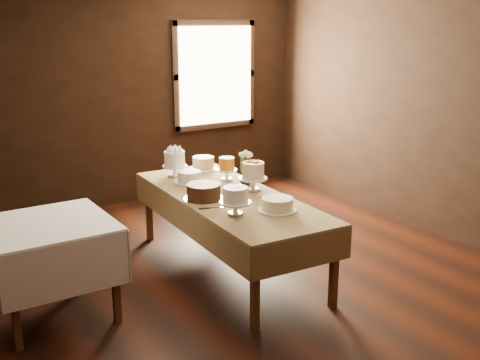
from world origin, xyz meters
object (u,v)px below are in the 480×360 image
Objects in this scene: cake_lattice at (189,178)px; cake_caramel at (227,170)px; cake_server_d at (243,183)px; cake_server_e at (217,207)px; cake_meringue at (175,164)px; cake_chocolate at (204,192)px; side_table at (49,234)px; cake_speckled at (203,163)px; cake_flowers at (253,178)px; cake_server_b at (274,201)px; display_table at (229,201)px; cake_server_a at (246,203)px; cake_cream at (277,205)px; flower_vase at (246,179)px; cake_swirl at (235,202)px; cake_server_c at (206,188)px.

cake_caramel is at bearing -14.18° from cake_lattice.
cake_server_d is 0.81m from cake_server_e.
cake_meringue is 0.57m from cake_caramel.
side_table is at bearing -177.92° from cake_chocolate.
cake_flowers reaches higher than cake_speckled.
cake_flowers is 0.42m from cake_server_b.
cake_chocolate is 1.57× the size of cake_server_e.
cake_speckled is (0.38, 0.08, -0.06)m from cake_meringue.
cake_chocolate reaches higher than cake_server_d.
display_table is 7.31× the size of cake_speckled.
cake_speckled is 0.88× the size of cake_chocolate.
cake_server_a is at bearing 9.17° from cake_server_e.
cake_speckled is 1.31m from cake_server_a.
cake_lattice is (0.00, -0.32, -0.07)m from cake_meringue.
display_table is 10.16× the size of cake_server_a.
cake_server_e is (-0.28, 0.02, 0.00)m from cake_server_a.
cake_lattice is 0.87m from cake_server_e.
cake_cream is 0.85m from flower_vase.
cake_caramel is 1.11m from cake_swirl.
cake_speckled is at bearing 84.91° from cake_cream.
cake_meringue is 1.05× the size of cake_swirl.
flower_vase is at bearing 80.44° from cake_flowers.
cake_server_d is (0.20, 0.89, -0.05)m from cake_cream.
cake_server_b is at bearing 4.22° from cake_server_e.
cake_server_b is at bearing 15.59° from cake_swirl.
cake_speckled is 1.10× the size of cake_flowers.
cake_swirl is at bearing -90.89° from cake_server_b.
cake_caramel reaches higher than cake_server_e.
cake_flowers is at bearing -86.63° from cake_caramel.
cake_server_d is (0.32, 0.27, 0.06)m from display_table.
flower_vase is (0.60, 0.49, 0.06)m from cake_server_e.
cake_cream reaches higher than cake_server_e.
display_table is 9.92× the size of cake_caramel.
cake_meringue is 0.78m from cake_server_d.
cake_lattice is 0.79× the size of cake_chocolate.
cake_server_d is at bearing -85.10° from cake_speckled.
cake_speckled reaches higher than flower_vase.
cake_swirl is 1.19× the size of cake_server_a.
cake_meringue is at bearing 115.31° from cake_flowers.
display_table is at bearing -173.33° from cake_flowers.
cake_cream is 0.34m from cake_server_a.
cake_caramel is 1.02× the size of cake_server_e.
cake_caramel is at bearing 63.34° from cake_swirl.
cake_server_d is at bearing 24.53° from cake_chocolate.
cake_meringue reaches higher than cake_server_e.
cake_meringue is 0.82× the size of cake_cream.
flower_vase is at bearing -125.29° from cake_server_d.
cake_meringue is 1.33m from cake_server_b.
display_table is at bearing -118.52° from cake_caramel.
cake_flowers is 0.48m from cake_server_c.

